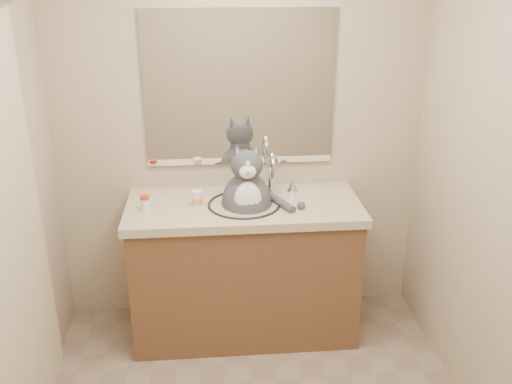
% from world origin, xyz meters
% --- Properties ---
extents(room, '(2.22, 2.52, 2.42)m').
position_xyz_m(room, '(0.00, 0.00, 1.20)').
color(room, '#856F5C').
rests_on(room, ground).
extents(vanity, '(1.34, 0.59, 1.12)m').
position_xyz_m(vanity, '(0.00, 0.96, 0.44)').
color(vanity, brown).
rests_on(vanity, ground).
extents(mirror, '(1.10, 0.02, 0.90)m').
position_xyz_m(mirror, '(0.00, 1.24, 1.45)').
color(mirror, white).
rests_on(mirror, room).
extents(cat, '(0.41, 0.33, 0.58)m').
position_xyz_m(cat, '(0.02, 0.95, 0.88)').
color(cat, '#46464B').
rests_on(cat, vanity).
extents(pill_bottle_redcap, '(0.05, 0.05, 0.09)m').
position_xyz_m(pill_bottle_redcap, '(-0.55, 0.92, 0.89)').
color(pill_bottle_redcap, white).
rests_on(pill_bottle_redcap, vanity).
extents(pill_bottle_orange, '(0.06, 0.06, 0.10)m').
position_xyz_m(pill_bottle_orange, '(-0.26, 0.94, 0.90)').
color(pill_bottle_orange, white).
rests_on(pill_bottle_orange, vanity).
extents(grey_canister, '(0.05, 0.05, 0.07)m').
position_xyz_m(grey_canister, '(-0.26, 1.01, 0.89)').
color(grey_canister, slate).
rests_on(grey_canister, vanity).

